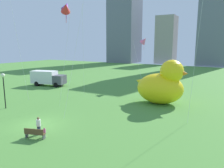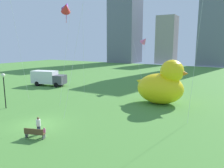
{
  "view_description": "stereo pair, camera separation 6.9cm",
  "coord_description": "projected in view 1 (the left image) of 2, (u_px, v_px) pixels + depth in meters",
  "views": [
    {
      "loc": [
        16.38,
        -14.01,
        7.77
      ],
      "look_at": [
        5.04,
        5.7,
        3.65
      ],
      "focal_mm": 34.78,
      "sensor_mm": 36.0,
      "label": 1
    },
    {
      "loc": [
        16.44,
        -13.98,
        7.77
      ],
      "look_at": [
        5.04,
        5.7,
        3.65
      ],
      "focal_mm": 34.78,
      "sensor_mm": 36.0,
      "label": 2
    }
  ],
  "objects": [
    {
      "name": "park_bench",
      "position": [
        35.0,
        133.0,
        18.15
      ],
      "size": [
        1.8,
        0.98,
        0.9
      ],
      "color": "brown",
      "rests_on": "ground"
    },
    {
      "name": "city_skyline",
      "position": [
        166.0,
        19.0,
        87.38
      ],
      "size": [
        47.12,
        13.13,
        41.74
      ],
      "color": "slate",
      "rests_on": "ground"
    },
    {
      "name": "box_truck",
      "position": [
        48.0,
        78.0,
        41.63
      ],
      "size": [
        6.93,
        3.77,
        2.85
      ],
      "color": "white",
      "rests_on": "ground"
    },
    {
      "name": "kite_red",
      "position": [
        66.0,
        8.0,
        25.47
      ],
      "size": [
        2.26,
        2.26,
        12.81
      ],
      "color": "silver",
      "rests_on": "ground"
    },
    {
      "name": "kite_pink",
      "position": [
        144.0,
        41.0,
        40.33
      ],
      "size": [
        2.78,
        2.63,
        9.34
      ],
      "color": "silver",
      "rests_on": "ground"
    },
    {
      "name": "person_child",
      "position": [
        45.0,
        132.0,
        18.45
      ],
      "size": [
        0.21,
        0.21,
        0.85
      ],
      "color": "silver",
      "rests_on": "ground"
    },
    {
      "name": "lamppost",
      "position": [
        3.0,
        81.0,
        26.3
      ],
      "size": [
        0.49,
        0.49,
        4.37
      ],
      "color": "black",
      "rests_on": "ground"
    },
    {
      "name": "ground_plane",
      "position": [
        39.0,
        125.0,
        21.37
      ],
      "size": [
        140.0,
        140.0,
        0.0
      ],
      "primitive_type": "plane",
      "color": "#4D8838"
    },
    {
      "name": "person_adult",
      "position": [
        39.0,
        125.0,
        18.94
      ],
      "size": [
        0.39,
        0.39,
        1.58
      ],
      "color": "#38476B",
      "rests_on": "ground"
    },
    {
      "name": "kite_purple",
      "position": [
        66.0,
        7.0,
        29.86
      ],
      "size": [
        3.67,
        3.86,
        13.72
      ],
      "color": "silver",
      "rests_on": "ground"
    },
    {
      "name": "giant_inflatable_duck",
      "position": [
        162.0,
        85.0,
        28.7
      ],
      "size": [
        7.13,
        4.58,
        5.91
      ],
      "color": "yellow",
      "rests_on": "ground"
    }
  ]
}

